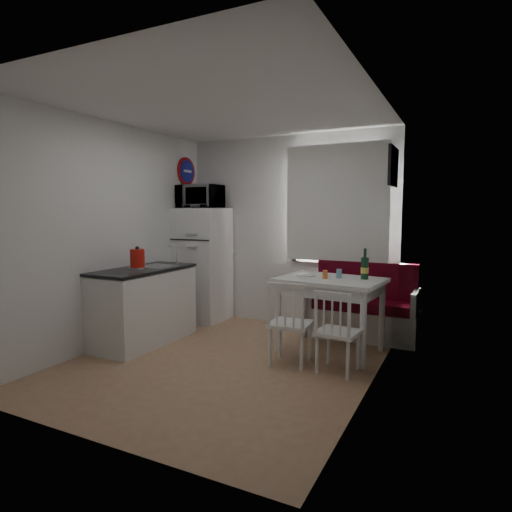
{
  "coord_description": "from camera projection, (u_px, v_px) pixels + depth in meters",
  "views": [
    {
      "loc": [
        2.23,
        -3.75,
        1.57
      ],
      "look_at": [
        0.12,
        0.5,
        1.07
      ],
      "focal_mm": 30.0,
      "sensor_mm": 36.0,
      "label": 1
    }
  ],
  "objects": [
    {
      "name": "floor",
      "position": [
        224.0,
        361.0,
        4.49
      ],
      "size": [
        3.0,
        3.5,
        0.02
      ],
      "primitive_type": "cube",
      "color": "#A17956",
      "rests_on": "ground"
    },
    {
      "name": "ceiling",
      "position": [
        222.0,
        107.0,
        4.22
      ],
      "size": [
        3.0,
        3.5,
        0.02
      ],
      "primitive_type": "cube",
      "color": "white",
      "rests_on": "wall_back"
    },
    {
      "name": "wall_back",
      "position": [
        288.0,
        231.0,
        5.91
      ],
      "size": [
        3.0,
        0.02,
        2.6
      ],
      "primitive_type": "cube",
      "color": "white",
      "rests_on": "floor"
    },
    {
      "name": "wall_front",
      "position": [
        87.0,
        253.0,
        2.79
      ],
      "size": [
        3.0,
        0.02,
        2.6
      ],
      "primitive_type": "cube",
      "color": "white",
      "rests_on": "floor"
    },
    {
      "name": "wall_left",
      "position": [
        113.0,
        234.0,
        5.02
      ],
      "size": [
        0.02,
        3.5,
        2.6
      ],
      "primitive_type": "cube",
      "color": "white",
      "rests_on": "floor"
    },
    {
      "name": "wall_right",
      "position": [
        373.0,
        243.0,
        3.69
      ],
      "size": [
        0.02,
        3.5,
        2.6
      ],
      "primitive_type": "cube",
      "color": "white",
      "rests_on": "floor"
    },
    {
      "name": "window",
      "position": [
        337.0,
        207.0,
        5.54
      ],
      "size": [
        1.22,
        0.06,
        1.47
      ],
      "primitive_type": "cube",
      "color": "white",
      "rests_on": "wall_back"
    },
    {
      "name": "curtain",
      "position": [
        336.0,
        203.0,
        5.48
      ],
      "size": [
        1.35,
        0.02,
        1.5
      ],
      "primitive_type": "cube",
      "color": "white",
      "rests_on": "wall_back"
    },
    {
      "name": "kitchen_counter",
      "position": [
        144.0,
        305.0,
        5.11
      ],
      "size": [
        0.62,
        1.32,
        1.16
      ],
      "color": "white",
      "rests_on": "floor"
    },
    {
      "name": "wall_sign",
      "position": [
        187.0,
        171.0,
        6.21
      ],
      "size": [
        0.03,
        0.4,
        0.4
      ],
      "primitive_type": "cylinder",
      "rotation": [
        0.0,
        1.57,
        0.0
      ],
      "color": "navy",
      "rests_on": "wall_left"
    },
    {
      "name": "picture_frame",
      "position": [
        393.0,
        167.0,
        4.61
      ],
      "size": [
        0.04,
        0.52,
        0.42
      ],
      "primitive_type": "cube",
      "color": "black",
      "rests_on": "wall_right"
    },
    {
      "name": "bench",
      "position": [
        363.0,
        313.0,
        5.31
      ],
      "size": [
        1.31,
        0.5,
        0.93
      ],
      "color": "white",
      "rests_on": "floor"
    },
    {
      "name": "dining_table",
      "position": [
        331.0,
        287.0,
        4.75
      ],
      "size": [
        1.19,
        0.89,
        0.83
      ],
      "rotation": [
        0.0,
        0.0,
        -0.11
      ],
      "color": "white",
      "rests_on": "floor"
    },
    {
      "name": "chair_left",
      "position": [
        287.0,
        315.0,
        4.29
      ],
      "size": [
        0.44,
        0.42,
        0.47
      ],
      "rotation": [
        0.0,
        0.0,
        0.08
      ],
      "color": "white",
      "rests_on": "floor"
    },
    {
      "name": "chair_right",
      "position": [
        336.0,
        323.0,
        4.08
      ],
      "size": [
        0.42,
        0.4,
        0.44
      ],
      "rotation": [
        0.0,
        0.0,
        -0.09
      ],
      "color": "white",
      "rests_on": "floor"
    },
    {
      "name": "fridge",
      "position": [
        203.0,
        264.0,
        6.17
      ],
      "size": [
        0.65,
        0.65,
        1.61
      ],
      "primitive_type": "cube",
      "color": "white",
      "rests_on": "floor"
    },
    {
      "name": "microwave",
      "position": [
        200.0,
        197.0,
        6.03
      ],
      "size": [
        0.59,
        0.4,
        0.33
      ],
      "primitive_type": "imported",
      "color": "white",
      "rests_on": "fridge"
    },
    {
      "name": "kettle",
      "position": [
        137.0,
        259.0,
        4.9
      ],
      "size": [
        0.2,
        0.2,
        0.26
      ],
      "primitive_type": "cylinder",
      "color": "red",
      "rests_on": "kitchen_counter"
    },
    {
      "name": "wine_bottle",
      "position": [
        365.0,
        264.0,
        4.66
      ],
      "size": [
        0.09,
        0.09,
        0.34
      ],
      "primitive_type": null,
      "color": "#123B22",
      "rests_on": "dining_table"
    },
    {
      "name": "drinking_glass_orange",
      "position": [
        325.0,
        274.0,
        4.71
      ],
      "size": [
        0.06,
        0.06,
        0.09
      ],
      "primitive_type": "cylinder",
      "color": "orange",
      "rests_on": "dining_table"
    },
    {
      "name": "drinking_glass_blue",
      "position": [
        339.0,
        274.0,
        4.75
      ],
      "size": [
        0.06,
        0.06,
        0.1
      ],
      "primitive_type": "cylinder",
      "color": "#6FA9BD",
      "rests_on": "dining_table"
    },
    {
      "name": "plate",
      "position": [
        306.0,
        275.0,
        4.89
      ],
      "size": [
        0.22,
        0.22,
        0.02
      ],
      "primitive_type": "cylinder",
      "color": "white",
      "rests_on": "dining_table"
    }
  ]
}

